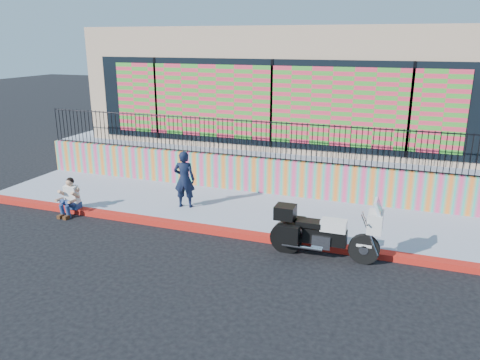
% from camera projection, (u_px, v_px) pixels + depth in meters
% --- Properties ---
extents(ground, '(90.00, 90.00, 0.00)m').
position_uv_depth(ground, '(224.00, 234.00, 12.09)').
color(ground, black).
rests_on(ground, ground).
extents(red_curb, '(16.00, 0.30, 0.15)m').
position_uv_depth(red_curb, '(224.00, 232.00, 12.07)').
color(red_curb, '#A10B16').
rests_on(red_curb, ground).
extents(sidewalk, '(16.00, 3.00, 0.15)m').
position_uv_depth(sidewalk, '(246.00, 211.00, 13.55)').
color(sidewalk, '#8F96AB').
rests_on(sidewalk, ground).
extents(mural_wall, '(16.00, 0.20, 1.10)m').
position_uv_depth(mural_wall, '(262.00, 175.00, 14.81)').
color(mural_wall, '#EB3E76').
rests_on(mural_wall, sidewalk).
extents(metal_fence, '(15.80, 0.04, 1.20)m').
position_uv_depth(metal_fence, '(263.00, 140.00, 14.48)').
color(metal_fence, black).
rests_on(metal_fence, mural_wall).
extents(elevated_platform, '(16.00, 10.00, 1.25)m').
position_uv_depth(elevated_platform, '(299.00, 145.00, 19.42)').
color(elevated_platform, '#8F96AB').
rests_on(elevated_platform, ground).
extents(storefront_building, '(14.00, 8.06, 4.00)m').
position_uv_depth(storefront_building, '(300.00, 81.00, 18.46)').
color(storefront_building, tan).
rests_on(storefront_building, elevated_platform).
extents(police_motorcycle, '(2.47, 0.82, 1.54)m').
position_uv_depth(police_motorcycle, '(323.00, 231.00, 10.67)').
color(police_motorcycle, black).
rests_on(police_motorcycle, ground).
extents(police_officer, '(0.68, 0.52, 1.66)m').
position_uv_depth(police_officer, '(184.00, 179.00, 13.43)').
color(police_officer, black).
rests_on(police_officer, sidewalk).
extents(seated_man, '(0.54, 0.71, 1.06)m').
position_uv_depth(seated_man, '(69.00, 200.00, 13.28)').
color(seated_man, navy).
rests_on(seated_man, ground).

